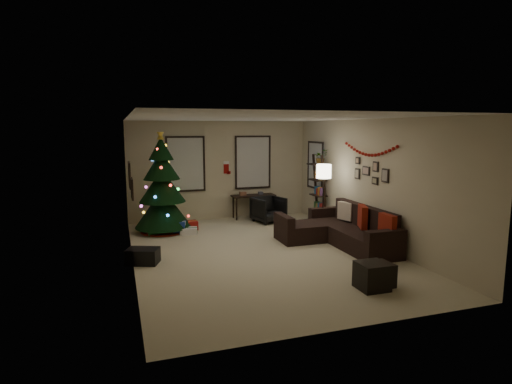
# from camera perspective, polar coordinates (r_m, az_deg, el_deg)

# --- Properties ---
(floor) EXTENTS (7.00, 7.00, 0.00)m
(floor) POSITION_cam_1_polar(r_m,az_deg,el_deg) (8.68, 0.62, -8.12)
(floor) COLOR beige
(floor) RESTS_ON ground
(ceiling) EXTENTS (7.00, 7.00, 0.00)m
(ceiling) POSITION_cam_1_polar(r_m,az_deg,el_deg) (8.32, 0.65, 9.99)
(ceiling) COLOR white
(ceiling) RESTS_ON floor
(wall_back) EXTENTS (5.00, 0.00, 5.00)m
(wall_back) POSITION_cam_1_polar(r_m,az_deg,el_deg) (11.74, -4.91, 2.95)
(wall_back) COLOR beige
(wall_back) RESTS_ON floor
(wall_front) EXTENTS (5.00, 0.00, 5.00)m
(wall_front) POSITION_cam_1_polar(r_m,az_deg,el_deg) (5.26, 13.12, -4.24)
(wall_front) COLOR beige
(wall_front) RESTS_ON floor
(wall_left) EXTENTS (0.00, 7.00, 7.00)m
(wall_left) POSITION_cam_1_polar(r_m,az_deg,el_deg) (7.95, -16.67, -0.07)
(wall_left) COLOR beige
(wall_left) RESTS_ON floor
(wall_right) EXTENTS (0.00, 7.00, 7.00)m
(wall_right) POSITION_cam_1_polar(r_m,az_deg,el_deg) (9.50, 15.06, 1.36)
(wall_right) COLOR beige
(wall_right) RESTS_ON floor
(window_back_left) EXTENTS (1.05, 0.06, 1.50)m
(window_back_left) POSITION_cam_1_polar(r_m,az_deg,el_deg) (11.51, -9.51, 3.75)
(window_back_left) COLOR #728CB2
(window_back_left) RESTS_ON wall_back
(window_back_right) EXTENTS (1.05, 0.06, 1.50)m
(window_back_right) POSITION_cam_1_polar(r_m,az_deg,el_deg) (11.95, -0.44, 4.04)
(window_back_right) COLOR #728CB2
(window_back_right) RESTS_ON wall_back
(window_right_wall) EXTENTS (0.06, 0.90, 1.30)m
(window_right_wall) POSITION_cam_1_polar(r_m,az_deg,el_deg) (11.67, 8.09, 3.61)
(window_right_wall) COLOR #728CB2
(window_right_wall) RESTS_ON wall_right
(christmas_tree) EXTENTS (1.35, 1.35, 2.51)m
(christmas_tree) POSITION_cam_1_polar(r_m,az_deg,el_deg) (10.39, -12.57, 0.31)
(christmas_tree) COLOR black
(christmas_tree) RESTS_ON floor
(presents) EXTENTS (1.30, 0.88, 0.30)m
(presents) POSITION_cam_1_polar(r_m,az_deg,el_deg) (10.42, -11.16, -4.76)
(presents) COLOR maroon
(presents) RESTS_ON floor
(sofa) EXTENTS (1.79, 2.61, 0.85)m
(sofa) POSITION_cam_1_polar(r_m,az_deg,el_deg) (9.39, 11.36, -5.27)
(sofa) COLOR black
(sofa) RESTS_ON floor
(pillow_red_a) EXTENTS (0.12, 0.44, 0.44)m
(pillow_red_a) POSITION_cam_1_polar(r_m,az_deg,el_deg) (8.55, 17.34, -4.35)
(pillow_red_a) COLOR maroon
(pillow_red_a) RESTS_ON sofa
(pillow_red_b) EXTENTS (0.30, 0.49, 0.48)m
(pillow_red_b) POSITION_cam_1_polar(r_m,az_deg,el_deg) (9.25, 14.23, -3.26)
(pillow_red_b) COLOR maroon
(pillow_red_b) RESTS_ON sofa
(pillow_cream) EXTENTS (0.24, 0.42, 0.40)m
(pillow_cream) POSITION_cam_1_polar(r_m,az_deg,el_deg) (9.83, 12.05, -2.54)
(pillow_cream) COLOR beige
(pillow_cream) RESTS_ON sofa
(ottoman_near) EXTENTS (0.45, 0.45, 0.42)m
(ottoman_near) POSITION_cam_1_polar(r_m,az_deg,el_deg) (6.96, 15.43, -10.89)
(ottoman_near) COLOR black
(ottoman_near) RESTS_ON floor
(ottoman_far) EXTENTS (0.42, 0.42, 0.38)m
(ottoman_far) POSITION_cam_1_polar(r_m,az_deg,el_deg) (7.13, 16.33, -10.66)
(ottoman_far) COLOR black
(ottoman_far) RESTS_ON floor
(desk) EXTENTS (1.22, 0.43, 0.66)m
(desk) POSITION_cam_1_polar(r_m,az_deg,el_deg) (11.81, -0.37, -0.75)
(desk) COLOR black
(desk) RESTS_ON floor
(desk_chair) EXTENTS (0.82, 0.79, 0.69)m
(desk_chair) POSITION_cam_1_polar(r_m,az_deg,el_deg) (11.31, 1.71, -2.37)
(desk_chair) COLOR black
(desk_chair) RESTS_ON floor
(bookshelf) EXTENTS (0.30, 0.54, 1.83)m
(bookshelf) POSITION_cam_1_polar(r_m,az_deg,el_deg) (11.16, 8.53, 0.20)
(bookshelf) COLOR black
(bookshelf) RESTS_ON floor
(potted_plant) EXTENTS (0.56, 0.52, 0.52)m
(potted_plant) POSITION_cam_1_polar(r_m,az_deg,el_deg) (11.03, 8.73, 5.00)
(potted_plant) COLOR #4C4C4C
(potted_plant) RESTS_ON bookshelf
(floor_lamp) EXTENTS (0.35, 0.35, 1.66)m
(floor_lamp) POSITION_cam_1_polar(r_m,az_deg,el_deg) (10.13, 9.15, 2.17)
(floor_lamp) COLOR black
(floor_lamp) RESTS_ON floor
(art_map) EXTENTS (0.04, 0.60, 0.50)m
(art_map) POSITION_cam_1_polar(r_m,az_deg,el_deg) (8.58, -16.74, 2.22)
(art_map) COLOR black
(art_map) RESTS_ON wall_left
(art_abstract) EXTENTS (0.04, 0.45, 0.35)m
(art_abstract) POSITION_cam_1_polar(r_m,az_deg,el_deg) (7.41, -16.43, 0.45)
(art_abstract) COLOR black
(art_abstract) RESTS_ON wall_left
(gallery) EXTENTS (0.03, 1.25, 0.54)m
(gallery) POSITION_cam_1_polar(r_m,az_deg,el_deg) (9.40, 15.26, 2.64)
(gallery) COLOR black
(gallery) RESTS_ON wall_right
(garland) EXTENTS (0.08, 1.90, 0.30)m
(garland) POSITION_cam_1_polar(r_m,az_deg,el_deg) (9.39, 15.07, 5.57)
(garland) COLOR #A5140C
(garland) RESTS_ON wall_right
(stocking_left) EXTENTS (0.20, 0.05, 0.36)m
(stocking_left) POSITION_cam_1_polar(r_m,az_deg,el_deg) (11.74, -5.63, 3.31)
(stocking_left) COLOR #990F0C
(stocking_left) RESTS_ON wall_back
(stocking_right) EXTENTS (0.20, 0.05, 0.36)m
(stocking_right) POSITION_cam_1_polar(r_m,az_deg,el_deg) (11.77, -4.02, 3.35)
(stocking_right) COLOR #990F0C
(stocking_right) RESTS_ON wall_back
(storage_bin) EXTENTS (0.67, 0.57, 0.29)m
(storage_bin) POSITION_cam_1_polar(r_m,az_deg,el_deg) (8.21, -15.07, -8.37)
(storage_bin) COLOR black
(storage_bin) RESTS_ON floor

